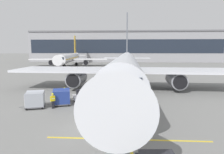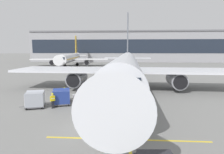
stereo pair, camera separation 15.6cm
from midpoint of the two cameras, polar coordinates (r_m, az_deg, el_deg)
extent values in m
plane|color=slate|center=(16.21, -7.62, -15.24)|extent=(600.00, 600.00, 0.00)
cylinder|color=silver|center=(30.05, 4.31, 3.04)|extent=(5.12, 36.55, 3.93)
cube|color=slate|center=(30.05, 4.31, 3.04)|extent=(5.11, 35.09, 0.47)
cone|color=silver|center=(10.14, 1.86, -7.45)|extent=(3.86, 4.05, 3.74)
cone|color=silver|center=(51.35, 4.83, 5.55)|extent=(3.55, 6.40, 3.34)
cube|color=silver|center=(32.60, -12.51, 2.24)|extent=(17.54, 7.85, 0.36)
cylinder|color=#93969E|center=(31.67, -10.39, -0.42)|extent=(2.59, 4.81, 2.44)
cylinder|color=black|center=(29.38, -11.67, -1.14)|extent=(2.08, 0.19, 2.07)
cube|color=silver|center=(32.25, 21.36, 1.80)|extent=(17.54, 7.85, 0.36)
cylinder|color=#93969E|center=(31.36, 19.10, -0.83)|extent=(2.59, 4.81, 2.44)
cylinder|color=black|center=(29.05, 20.21, -1.59)|extent=(2.08, 0.19, 2.07)
cube|color=slate|center=(49.84, 4.89, 12.32)|extent=(0.42, 4.38, 10.93)
cube|color=silver|center=(49.45, 4.80, 5.79)|extent=(11.86, 3.30, 0.20)
cube|color=#1E2633|center=(12.69, 2.67, -1.50)|extent=(2.81, 1.86, 0.87)
cylinder|color=#47474C|center=(19.71, 3.55, -7.17)|extent=(0.22, 0.22, 1.08)
sphere|color=black|center=(19.86, 3.54, -8.67)|extent=(1.32, 1.32, 1.32)
cylinder|color=#47474C|center=(32.37, -0.89, -1.03)|extent=(0.22, 0.22, 1.08)
sphere|color=black|center=(32.46, -0.89, -1.97)|extent=(1.32, 1.32, 1.32)
cylinder|color=#47474C|center=(32.26, 9.58, -1.17)|extent=(0.22, 0.22, 1.08)
sphere|color=black|center=(32.35, 9.55, -2.12)|extent=(1.32, 1.32, 1.32)
cube|color=silver|center=(24.48, -7.55, -5.84)|extent=(3.76, 2.85, 0.44)
cube|color=black|center=(24.51, -9.90, -4.51)|extent=(0.78, 0.76, 0.70)
cylinder|color=#333338|center=(24.63, -8.35, -4.29)|extent=(0.08, 0.08, 0.80)
cube|color=silver|center=(24.42, -5.18, -2.21)|extent=(4.56, 2.70, 2.72)
cube|color=black|center=(24.40, -5.18, -2.00)|extent=(4.36, 2.52, 2.57)
cube|color=#333338|center=(23.98, -4.90, -2.11)|extent=(4.17, 1.92, 2.74)
cube|color=#333338|center=(24.81, -5.45, -1.76)|extent=(4.17, 1.92, 2.74)
cylinder|color=black|center=(24.14, -4.37, -6.54)|extent=(0.59, 0.41, 0.56)
cylinder|color=black|center=(25.51, -5.30, -5.73)|extent=(0.59, 0.41, 0.56)
cylinder|color=black|center=(23.61, -9.97, -6.98)|extent=(0.59, 0.41, 0.56)
cylinder|color=black|center=(25.01, -10.60, -6.13)|extent=(0.59, 0.41, 0.56)
cube|color=#515156|center=(23.03, -14.82, -7.71)|extent=(2.37, 2.10, 0.12)
cylinder|color=#4C4C51|center=(23.12, -18.19, -7.81)|extent=(0.69, 0.27, 0.07)
cube|color=navy|center=(22.82, -14.90, -5.75)|extent=(2.25, 1.98, 1.50)
cube|color=navy|center=(23.10, -14.91, -4.24)|extent=(2.02, 1.31, 0.74)
cube|color=silver|center=(22.88, -17.32, -5.82)|extent=(0.44, 1.39, 1.38)
sphere|color=black|center=(23.74, -16.71, -7.45)|extent=(0.30, 0.30, 0.30)
sphere|color=black|center=(22.44, -16.93, -8.38)|extent=(0.30, 0.30, 0.30)
sphere|color=black|center=(23.68, -12.81, -7.34)|extent=(0.30, 0.30, 0.30)
sphere|color=black|center=(22.37, -12.80, -8.27)|extent=(0.30, 0.30, 0.30)
cube|color=#515156|center=(22.89, -22.02, -8.14)|extent=(2.37, 2.10, 0.12)
cylinder|color=#4C4C51|center=(23.16, -25.34, -8.18)|extent=(0.69, 0.27, 0.07)
cube|color=#9EA3AD|center=(22.69, -22.13, -6.18)|extent=(2.25, 1.98, 1.50)
cube|color=#9EA3AD|center=(22.96, -22.04, -4.66)|extent=(2.02, 1.31, 0.74)
cube|color=silver|center=(22.87, -24.53, -6.21)|extent=(0.44, 1.39, 1.38)
sphere|color=black|center=(23.70, -23.68, -7.84)|extent=(0.30, 0.30, 0.30)
sphere|color=black|center=(22.42, -24.32, -8.79)|extent=(0.30, 0.30, 0.30)
sphere|color=black|center=(23.44, -19.80, -7.80)|extent=(0.30, 0.30, 0.30)
sphere|color=black|center=(22.15, -20.22, -8.76)|extent=(0.30, 0.30, 0.30)
cylinder|color=black|center=(23.75, -15.26, -6.68)|extent=(0.15, 0.15, 0.86)
cylinder|color=black|center=(23.92, -15.16, -6.57)|extent=(0.15, 0.15, 0.86)
cube|color=yellow|center=(23.66, -15.28, -4.94)|extent=(0.27, 0.40, 0.58)
cube|color=white|center=(23.69, -15.57, -4.94)|extent=(0.04, 0.34, 0.08)
sphere|color=brown|center=(23.57, -15.31, -3.97)|extent=(0.21, 0.21, 0.21)
sphere|color=yellow|center=(23.56, -15.32, -3.81)|extent=(0.23, 0.23, 0.23)
cylinder|color=yellow|center=(23.45, -15.41, -5.19)|extent=(0.09, 0.09, 0.56)
cylinder|color=yellow|center=(23.90, -15.14, -4.93)|extent=(0.09, 0.09, 0.56)
cylinder|color=black|center=(24.63, -13.92, -6.10)|extent=(0.15, 0.15, 0.86)
cylinder|color=black|center=(24.80, -14.01, -6.00)|extent=(0.15, 0.15, 0.86)
cube|color=orange|center=(24.55, -14.02, -4.42)|extent=(0.40, 0.45, 0.58)
cube|color=white|center=(24.53, -14.31, -4.44)|extent=(0.18, 0.30, 0.08)
sphere|color=tan|center=(24.47, -14.06, -3.48)|extent=(0.21, 0.21, 0.21)
sphere|color=yellow|center=(24.45, -14.06, -3.32)|extent=(0.23, 0.23, 0.23)
cylinder|color=orange|center=(24.33, -13.90, -4.64)|extent=(0.09, 0.09, 0.56)
cylinder|color=orange|center=(24.79, -14.14, -4.41)|extent=(0.09, 0.09, 0.56)
cylinder|color=black|center=(21.99, -17.07, -7.97)|extent=(0.15, 0.15, 0.86)
cylinder|color=black|center=(21.93, -17.52, -8.03)|extent=(0.15, 0.15, 0.86)
cube|color=yellow|center=(21.77, -17.37, -6.18)|extent=(0.44, 0.43, 0.58)
cube|color=white|center=(21.66, -17.26, -6.25)|extent=(0.27, 0.23, 0.08)
sphere|color=tan|center=(21.68, -17.42, -5.13)|extent=(0.21, 0.21, 0.21)
sphere|color=yellow|center=(21.66, -17.43, -4.95)|extent=(0.23, 0.23, 0.23)
cylinder|color=yellow|center=(21.86, -16.77, -6.23)|extent=(0.09, 0.09, 0.56)
cylinder|color=yellow|center=(21.71, -17.97, -6.38)|extent=(0.09, 0.09, 0.56)
cylinder|color=#333847|center=(23.35, -13.98, -6.90)|extent=(0.15, 0.15, 0.86)
cylinder|color=#333847|center=(23.17, -13.94, -7.01)|extent=(0.15, 0.15, 0.86)
cube|color=orange|center=(23.09, -14.03, -5.23)|extent=(0.37, 0.44, 0.58)
cube|color=white|center=(23.09, -13.72, -5.21)|extent=(0.14, 0.32, 0.08)
sphere|color=beige|center=(22.99, -14.06, -4.23)|extent=(0.21, 0.21, 0.21)
sphere|color=yellow|center=(22.98, -14.07, -4.06)|extent=(0.23, 0.23, 0.23)
cylinder|color=orange|center=(23.33, -14.07, -5.21)|extent=(0.09, 0.09, 0.56)
cylinder|color=orange|center=(22.86, -13.97, -5.48)|extent=(0.09, 0.09, 0.56)
cube|color=black|center=(30.21, -6.66, -4.03)|extent=(0.65, 0.65, 0.05)
cone|color=orange|center=(30.13, -6.67, -3.35)|extent=(0.52, 0.52, 0.68)
cylinder|color=white|center=(30.13, -6.67, -3.29)|extent=(0.28, 0.28, 0.08)
cube|color=black|center=(30.97, -4.75, -3.70)|extent=(0.53, 0.53, 0.05)
cone|color=orange|center=(30.91, -4.75, -3.14)|extent=(0.43, 0.43, 0.56)
cylinder|color=white|center=(30.90, -4.75, -3.09)|extent=(0.23, 0.23, 0.07)
cube|color=yellow|center=(30.62, 4.56, -3.88)|extent=(0.20, 110.00, 0.01)
cube|color=yellow|center=(14.39, 4.96, -18.36)|extent=(12.00, 0.20, 0.01)
cube|color=#939399|center=(105.27, 4.23, 8.99)|extent=(101.28, 16.21, 15.45)
cube|color=#1E2633|center=(97.11, 4.28, 9.28)|extent=(98.24, 0.10, 6.95)
cube|color=slate|center=(104.06, 4.29, 13.45)|extent=(100.27, 13.78, 0.70)
cylinder|color=white|center=(75.54, -12.60, 5.68)|extent=(6.22, 29.92, 3.37)
cube|color=gold|center=(75.54, -12.60, 5.68)|extent=(6.14, 28.74, 0.40)
cone|color=white|center=(59.37, -15.53, 4.91)|extent=(3.51, 3.66, 3.20)
cone|color=white|center=(92.84, -10.61, 6.35)|extent=(3.37, 5.64, 2.86)
cube|color=white|center=(78.07, -18.10, 5.18)|extent=(14.63, 7.28, 0.36)
cylinder|color=#93969E|center=(77.27, -17.39, 4.27)|extent=(2.45, 4.05, 2.09)
cylinder|color=black|center=(75.36, -17.78, 4.16)|extent=(1.78, 0.29, 1.78)
cube|color=white|center=(75.26, -6.66, 5.43)|extent=(14.63, 7.28, 0.36)
cylinder|color=#93969E|center=(74.84, -7.53, 4.46)|extent=(2.45, 4.05, 2.09)
cylinder|color=black|center=(72.87, -7.68, 4.36)|extent=(1.78, 0.29, 1.78)
cube|color=gold|center=(91.48, -10.82, 9.38)|extent=(0.62, 3.58, 8.92)
cube|color=white|center=(91.23, -10.76, 6.48)|extent=(9.79, 3.29, 0.20)
cube|color=#1E2633|center=(61.63, -15.04, 5.52)|extent=(2.49, 1.74, 0.74)
cylinder|color=#47474C|center=(66.94, -13.94, 3.47)|extent=(0.22, 0.22, 0.96)
sphere|color=black|center=(66.98, -13.93, 3.05)|extent=(1.18, 1.18, 1.18)
cylinder|color=#47474C|center=(77.62, -14.18, 4.09)|extent=(0.22, 0.22, 0.96)
sphere|color=black|center=(77.65, -14.17, 3.74)|extent=(1.18, 1.18, 1.18)
cylinder|color=#47474C|center=(76.70, -10.48, 4.16)|extent=(0.22, 0.22, 0.96)
sphere|color=black|center=(76.74, -10.47, 3.80)|extent=(1.18, 1.18, 1.18)
camera|label=1|loc=(0.08, -89.82, 0.03)|focal=30.13mm
camera|label=2|loc=(0.08, 90.18, -0.03)|focal=30.13mm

